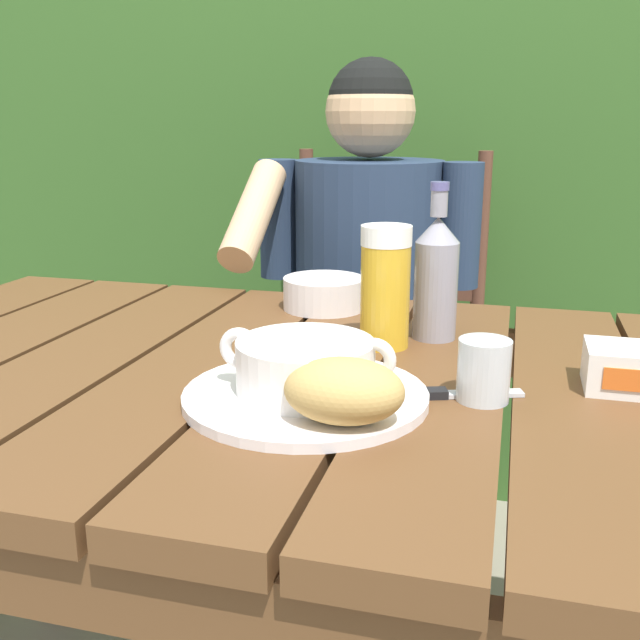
% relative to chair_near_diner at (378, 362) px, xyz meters
% --- Properties ---
extents(dining_table, '(1.47, 0.83, 0.77)m').
position_rel_chair_near_diner_xyz_m(dining_table, '(0.07, -0.85, 0.18)').
color(dining_table, brown).
rests_on(dining_table, ground_plane).
extents(hedge_backdrop, '(3.42, 0.89, 2.74)m').
position_rel_chair_near_diner_xyz_m(hedge_backdrop, '(0.18, 0.61, 0.62)').
color(hedge_backdrop, '#345C24').
rests_on(hedge_backdrop, ground_plane).
extents(chair_near_diner, '(0.49, 0.44, 1.01)m').
position_rel_chair_near_diner_xyz_m(chair_near_diner, '(0.00, 0.00, 0.00)').
color(chair_near_diner, brown).
rests_on(chair_near_diner, ground_plane).
extents(person_eating, '(0.48, 0.47, 1.21)m').
position_rel_chair_near_diner_xyz_m(person_eating, '(-0.00, -0.20, 0.22)').
color(person_eating, '#24344D').
rests_on(person_eating, ground_plane).
extents(serving_plate, '(0.29, 0.29, 0.01)m').
position_rel_chair_near_diner_xyz_m(serving_plate, '(0.09, -0.96, 0.28)').
color(serving_plate, white).
rests_on(serving_plate, dining_table).
extents(soup_bowl, '(0.21, 0.16, 0.07)m').
position_rel_chair_near_diner_xyz_m(soup_bowl, '(0.09, -0.96, 0.32)').
color(soup_bowl, white).
rests_on(soup_bowl, serving_plate).
extents(bread_roll, '(0.13, 0.10, 0.07)m').
position_rel_chair_near_diner_xyz_m(bread_roll, '(0.15, -1.03, 0.32)').
color(bread_roll, tan).
rests_on(bread_roll, serving_plate).
extents(beer_glass, '(0.07, 0.07, 0.17)m').
position_rel_chair_near_diner_xyz_m(beer_glass, '(0.14, -0.73, 0.36)').
color(beer_glass, gold).
rests_on(beer_glass, dining_table).
extents(beer_bottle, '(0.06, 0.06, 0.23)m').
position_rel_chair_near_diner_xyz_m(beer_bottle, '(0.20, -0.67, 0.37)').
color(beer_bottle, gray).
rests_on(beer_bottle, dining_table).
extents(water_glass_small, '(0.06, 0.06, 0.07)m').
position_rel_chair_near_diner_xyz_m(water_glass_small, '(0.29, -0.90, 0.31)').
color(water_glass_small, silver).
rests_on(water_glass_small, dining_table).
extents(butter_tub, '(0.11, 0.09, 0.05)m').
position_rel_chair_near_diner_xyz_m(butter_tub, '(0.46, -0.82, 0.30)').
color(butter_tub, white).
rests_on(butter_tub, dining_table).
extents(table_knife, '(0.15, 0.07, 0.01)m').
position_rel_chair_near_diner_xyz_m(table_knife, '(0.24, -0.91, 0.28)').
color(table_knife, silver).
rests_on(table_knife, dining_table).
extents(diner_bowl, '(0.14, 0.14, 0.05)m').
position_rel_chair_near_diner_xyz_m(diner_bowl, '(-0.00, -0.54, 0.30)').
color(diner_bowl, white).
rests_on(diner_bowl, dining_table).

